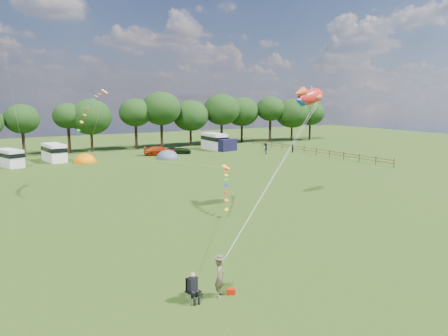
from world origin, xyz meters
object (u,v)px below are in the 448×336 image
car_c (160,151)px  tent_greyblue (168,158)px  kite_flyer (220,277)px  tent_orange (85,162)px  campervan_c (54,152)px  walker_b (266,148)px  campervan_b (9,157)px  fish_kite (308,97)px  walker_a (292,148)px  campervan_d (214,141)px  camp_chair (192,284)px  car_d (178,150)px

car_c → tent_greyblue: size_ratio=1.31×
tent_greyblue → kite_flyer: (-16.32, -44.54, 0.90)m
tent_orange → kite_flyer: size_ratio=1.93×
campervan_c → walker_b: 32.75m
kite_flyer → campervan_b: bearing=54.3°
car_c → tent_orange: (-12.21, -1.83, -0.72)m
fish_kite → walker_a: (22.15, 29.05, -8.52)m
campervan_c → kite_flyer: (-0.90, -50.14, -0.46)m
walker_b → campervan_b: bearing=-43.5°
car_c → campervan_d: 11.73m
car_c → tent_orange: 12.37m
tent_orange → tent_greyblue: (11.81, -2.22, -0.00)m
car_c → campervan_c: campervan_c is taller
tent_greyblue → car_c: bearing=84.4°
fish_kite → camp_chair: bearing=-156.1°
tent_greyblue → car_d: bearing=49.2°
fish_kite → walker_b: bearing=49.1°
campervan_c → camp_chair: size_ratio=3.92×
car_c → fish_kite: bearing=-163.5°
tent_orange → walker_a: 33.50m
campervan_b → camp_chair: size_ratio=3.72×
car_c → camp_chair: bearing=178.3°
tent_greyblue → fish_kite: 34.11m
car_d → tent_orange: bearing=120.5°
walker_a → walker_b: bearing=-51.2°
campervan_d → fish_kite: fish_kite is taller
campervan_d → tent_greyblue: bearing=120.1°
car_d → campervan_c: (-19.18, 1.26, 0.78)m
campervan_b → car_d: bearing=-107.2°
campervan_b → walker_b: campervan_b is taller
campervan_c → walker_a: 37.75m
car_d → walker_a: bearing=-92.2°
kite_flyer → walker_a: bearing=5.5°
tent_greyblue → campervan_d: bearing=28.9°
car_d → fish_kite: (-4.77, -37.15, 8.70)m
tent_greyblue → kite_flyer: size_ratio=2.05×
car_d → walker_b: 14.46m
kite_flyer → camp_chair: size_ratio=1.32×
car_c → kite_flyer: size_ratio=2.69×
tent_greyblue → kite_flyer: 47.44m
kite_flyer → campervan_d: bearing=19.2°
walker_b → kite_flyer: bearing=18.1°
tent_orange → walker_b: bearing=-10.8°
car_d → campervan_b: 25.30m
tent_orange → fish_kite: bearing=-72.9°
car_d → walker_a: (17.38, -8.10, 0.18)m
car_c → campervan_d: bearing=-59.0°
fish_kite → campervan_b: bearing=108.7°
tent_greyblue → walker_a: bearing=-10.1°
camp_chair → walker_b: walker_b is taller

